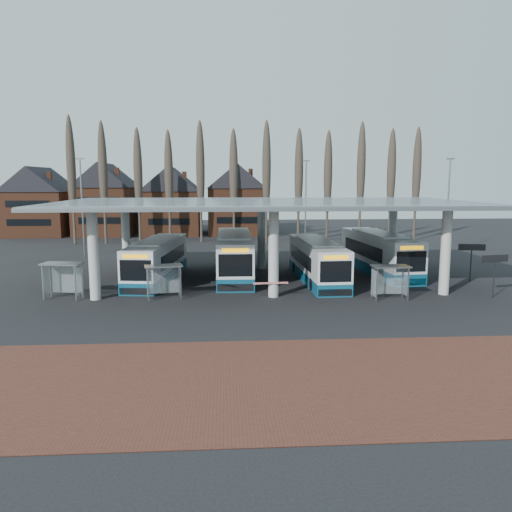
{
  "coord_description": "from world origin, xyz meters",
  "views": [
    {
      "loc": [
        -3.32,
        -30.81,
        7.93
      ],
      "look_at": [
        -0.91,
        7.0,
        2.16
      ],
      "focal_mm": 35.0,
      "sensor_mm": 36.0,
      "label": 1
    }
  ],
  "objects": [
    {
      "name": "info_sign_0",
      "position": [
        14.94,
        1.34,
        2.47
      ],
      "size": [
        1.96,
        0.46,
        2.94
      ],
      "rotation": [
        0.0,
        0.0,
        0.18
      ],
      "color": "black",
      "rests_on": "ground"
    },
    {
      "name": "lamp_post_c",
      "position": [
        20.0,
        20.0,
        5.34
      ],
      "size": [
        0.8,
        0.16,
        10.17
      ],
      "color": "slate",
      "rests_on": "ground"
    },
    {
      "name": "shelter_0",
      "position": [
        -14.21,
        3.04,
        1.77
      ],
      "size": [
        2.8,
        1.71,
        2.44
      ],
      "rotation": [
        0.0,
        0.0,
        -0.16
      ],
      "color": "gray",
      "rests_on": "ground"
    },
    {
      "name": "bus_0",
      "position": [
        -8.73,
        9.11,
        1.54
      ],
      "size": [
        3.86,
        11.94,
        3.26
      ],
      "rotation": [
        0.0,
        0.0,
        -0.12
      ],
      "color": "silver",
      "rests_on": "ground"
    },
    {
      "name": "barrier",
      "position": [
        -0.22,
        2.27,
        0.93
      ],
      "size": [
        2.39,
        0.72,
        1.19
      ],
      "rotation": [
        0.0,
        0.0,
        0.07
      ],
      "color": "black",
      "rests_on": "ground"
    },
    {
      "name": "poplar_row",
      "position": [
        0.0,
        33.0,
        8.78
      ],
      "size": [
        45.1,
        1.1,
        14.5
      ],
      "color": "#473D33",
      "rests_on": "ground"
    },
    {
      "name": "station_canopy",
      "position": [
        0.0,
        8.0,
        5.68
      ],
      "size": [
        32.0,
        16.0,
        6.34
      ],
      "color": "silver",
      "rests_on": "ground"
    },
    {
      "name": "lamp_post_b",
      "position": [
        6.0,
        26.0,
        5.34
      ],
      "size": [
        0.8,
        0.16,
        10.17
      ],
      "color": "slate",
      "rests_on": "ground"
    },
    {
      "name": "townhouse_row",
      "position": [
        -15.75,
        44.0,
        5.94
      ],
      "size": [
        36.8,
        10.3,
        12.25
      ],
      "color": "brown",
      "rests_on": "ground"
    },
    {
      "name": "ground",
      "position": [
        0.0,
        0.0,
        0.0
      ],
      "size": [
        140.0,
        140.0,
        0.0
      ],
      "primitive_type": "plane",
      "color": "black",
      "rests_on": "ground"
    },
    {
      "name": "brick_strip",
      "position": [
        0.0,
        -12.0,
        0.01
      ],
      "size": [
        70.0,
        10.0,
        0.03
      ],
      "primitive_type": "cube",
      "color": "#592E23",
      "rests_on": "ground"
    },
    {
      "name": "bus_3",
      "position": [
        10.05,
        11.29,
        1.64
      ],
      "size": [
        3.68,
        12.67,
        3.47
      ],
      "rotation": [
        0.0,
        0.0,
        0.08
      ],
      "color": "silver",
      "rests_on": "ground"
    },
    {
      "name": "bus_1",
      "position": [
        -2.51,
        10.34,
        1.69
      ],
      "size": [
        2.86,
        12.92,
        3.58
      ],
      "rotation": [
        0.0,
        0.0,
        -0.01
      ],
      "color": "silver",
      "rests_on": "ground"
    },
    {
      "name": "shelter_1",
      "position": [
        -7.44,
        2.5,
        1.67
      ],
      "size": [
        2.67,
        1.7,
        2.3
      ],
      "rotation": [
        0.0,
        0.0,
        0.2
      ],
      "color": "gray",
      "rests_on": "ground"
    },
    {
      "name": "shelter_2",
      "position": [
        7.68,
        1.28,
        1.68
      ],
      "size": [
        2.52,
        1.3,
        2.31
      ],
      "rotation": [
        0.0,
        0.0,
        0.02
      ],
      "color": "gray",
      "rests_on": "ground"
    },
    {
      "name": "bus_2",
      "position": [
        3.98,
        7.88,
        1.53
      ],
      "size": [
        2.92,
        11.79,
        3.25
      ],
      "rotation": [
        0.0,
        0.0,
        0.04
      ],
      "color": "silver",
      "rests_on": "ground"
    },
    {
      "name": "lamp_post_a",
      "position": [
        -18.0,
        22.0,
        5.34
      ],
      "size": [
        0.8,
        0.16,
        10.17
      ],
      "color": "slate",
      "rests_on": "ground"
    },
    {
      "name": "info_sign_1",
      "position": [
        16.03,
        6.71,
        2.5
      ],
      "size": [
        1.99,
        0.52,
        2.99
      ],
      "rotation": [
        0.0,
        0.0,
        -0.21
      ],
      "color": "black",
      "rests_on": "ground"
    }
  ]
}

